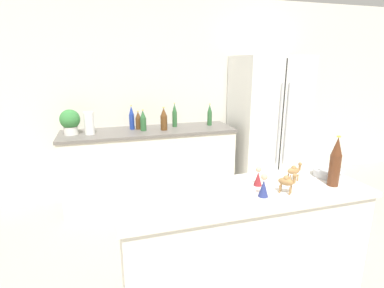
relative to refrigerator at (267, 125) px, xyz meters
name	(u,v)px	position (x,y,z in m)	size (l,w,h in m)	color
wall_back	(167,98)	(-1.29, 0.41, 0.37)	(8.00, 0.06, 2.55)	silver
back_counter	(150,165)	(-1.60, 0.08, -0.44)	(2.11, 0.63, 0.92)	silver
refrigerator	(267,125)	(0.00, 0.00, 0.00)	(0.88, 0.75, 1.82)	white
bar_counter	(242,252)	(-1.27, -1.92, -0.45)	(1.66, 0.56, 0.92)	silver
potted_plant	(70,121)	(-2.50, 0.09, 0.17)	(0.23, 0.23, 0.29)	silver
paper_towel_roll	(89,123)	(-2.29, 0.04, 0.15)	(0.11, 0.11, 0.26)	white
back_bottle_0	(132,118)	(-1.79, 0.17, 0.16)	(0.06, 0.06, 0.30)	navy
back_bottle_1	(143,121)	(-1.67, 0.05, 0.14)	(0.07, 0.07, 0.26)	#2D6033
back_bottle_2	(210,115)	(-0.78, 0.12, 0.15)	(0.06, 0.06, 0.28)	#2D6033
back_bottle_3	(164,119)	(-1.42, 0.01, 0.15)	(0.08, 0.08, 0.28)	brown
back_bottle_4	(175,115)	(-1.25, 0.17, 0.16)	(0.06, 0.06, 0.31)	#2D6033
back_bottle_5	(138,121)	(-1.71, 0.15, 0.13)	(0.07, 0.07, 0.23)	brown
wine_bottle	(335,162)	(-0.67, -2.01, 0.18)	(0.07, 0.07, 0.35)	#562D19
fruit_bowl	(327,172)	(-0.59, -1.86, 0.05)	(0.21, 0.21, 0.06)	#B7BABF
camel_figurine	(294,170)	(-0.87, -1.86, 0.09)	(0.11, 0.05, 0.13)	olive
camel_figurine_second	(287,181)	(-1.05, -2.03, 0.10)	(0.10, 0.11, 0.14)	olive
wise_man_figurine_crimson	(258,177)	(-1.16, -1.86, 0.07)	(0.06, 0.06, 0.13)	maroon
wise_man_figurine_purple	(264,187)	(-1.21, -2.03, 0.08)	(0.06, 0.06, 0.15)	navy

